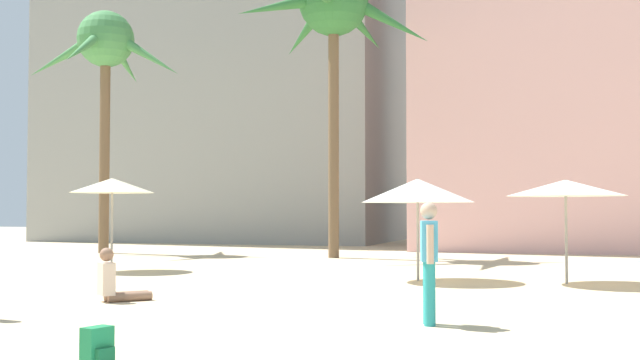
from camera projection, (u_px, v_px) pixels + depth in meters
name	position (u px, v px, depth m)	size (l,w,h in m)	color
palm_tree_far_left	(105.00, 52.00, 29.91)	(6.33, 6.42, 9.16)	brown
palm_tree_center	(333.00, 12.00, 26.96)	(6.05, 7.00, 9.93)	brown
cafe_umbrella_1	(112.00, 186.00, 20.91)	(2.19, 2.19, 2.45)	gray
cafe_umbrella_2	(418.00, 191.00, 17.94)	(2.57, 2.57, 2.31)	gray
cafe_umbrella_3	(566.00, 188.00, 17.23)	(2.56, 2.56, 2.26)	gray
backpack	(98.00, 348.00, 7.95)	(0.30, 0.34, 0.42)	#1E7645
person_far_right	(115.00, 282.00, 13.82)	(0.88, 0.91, 0.94)	#936B51
person_mid_left	(429.00, 257.00, 11.01)	(0.31, 0.61, 1.71)	teal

